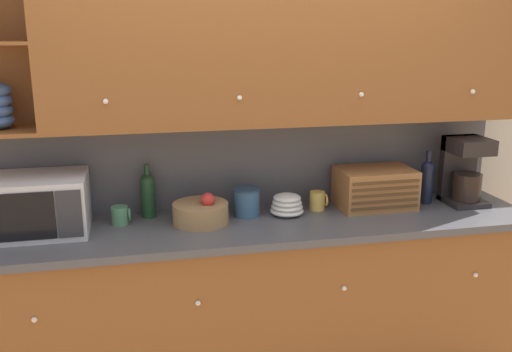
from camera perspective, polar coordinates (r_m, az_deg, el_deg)
ground_plane at (r=3.70m, az=-0.72°, el=-16.42°), size 24.00×24.00×0.00m
wall_back at (r=3.25m, az=-0.91°, el=3.82°), size 5.38×0.06×2.60m
counter_unit at (r=3.22m, az=0.35°, el=-12.19°), size 3.00×0.63×0.91m
backsplash_panel at (r=3.25m, az=-0.77°, el=1.33°), size 2.98×0.01×0.50m
upper_cabinets at (r=3.04m, az=2.87°, el=13.61°), size 2.98×0.35×0.89m
microwave at (r=3.05m, az=-21.37°, el=-2.71°), size 0.53×0.38×0.29m
mug_blue_second at (r=3.07m, az=-13.40°, el=-3.84°), size 0.10×0.09×0.10m
second_wine_bottle at (r=3.13m, az=-10.76°, el=-1.70°), size 0.08×0.08×0.29m
fruit_basket at (r=3.01m, az=-5.54°, el=-3.66°), size 0.29×0.29×0.17m
storage_canister at (r=3.11m, az=-0.94°, el=-2.60°), size 0.15×0.15×0.15m
bowl_stack_on_counter at (r=3.14m, az=3.11°, el=-2.92°), size 0.19×0.19×0.12m
mug at (r=3.24m, az=6.20°, el=-2.46°), size 0.10×0.09×0.10m
bread_box at (r=3.32m, az=11.80°, el=-1.17°), size 0.42×0.29×0.22m
wine_bottle at (r=3.47m, az=16.72°, el=-0.34°), size 0.08×0.08×0.31m
coffee_maker at (r=3.52m, az=20.10°, el=0.57°), size 0.22×0.24×0.39m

